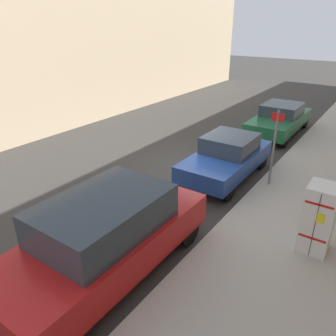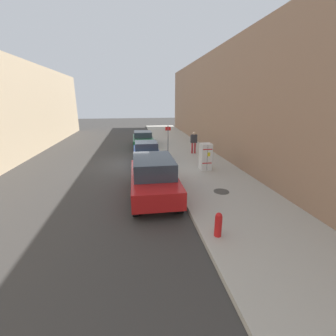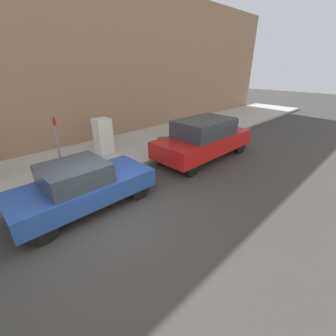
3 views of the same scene
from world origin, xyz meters
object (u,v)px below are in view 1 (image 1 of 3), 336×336
parked_sedan_green (280,119)px  parked_suv_red (106,236)px  discarded_refrigerator (318,218)px  street_sign_post (274,144)px  parked_hatchback_blue (227,157)px

parked_sedan_green → parked_suv_red: parked_suv_red is taller
discarded_refrigerator → parked_sedan_green: bearing=-67.9°
discarded_refrigerator → street_sign_post: 3.22m
parked_hatchback_blue → discarded_refrigerator: bearing=142.1°
parked_hatchback_blue → parked_suv_red: size_ratio=0.83×
parked_sedan_green → parked_hatchback_blue: 5.64m
discarded_refrigerator → parked_sedan_green: 8.93m
street_sign_post → parked_suv_red: street_sign_post is taller
discarded_refrigerator → street_sign_post: street_sign_post is taller
discarded_refrigerator → parked_suv_red: parked_suv_red is taller
discarded_refrigerator → parked_sedan_green: discarded_refrigerator is taller
discarded_refrigerator → street_sign_post: size_ratio=0.67×
parked_suv_red → discarded_refrigerator: bearing=-138.0°
parked_hatchback_blue → parked_suv_red: (-0.00, 5.66, 0.20)m
street_sign_post → parked_suv_red: size_ratio=0.49×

